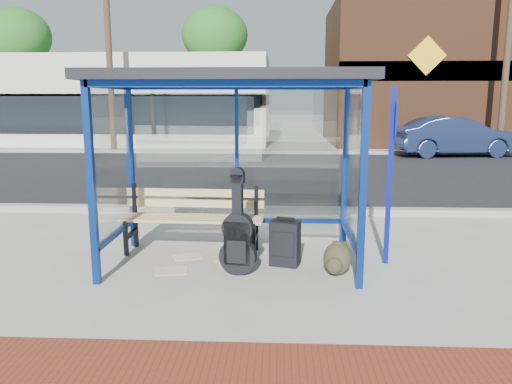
# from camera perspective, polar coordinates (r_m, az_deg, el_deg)

# --- Properties ---
(ground) EXTENTS (120.00, 120.00, 0.00)m
(ground) POSITION_cam_1_polar(r_m,az_deg,el_deg) (6.50, -2.68, -8.24)
(ground) COLOR #B2ADA0
(ground) RESTS_ON ground
(brick_paver_strip) EXTENTS (60.00, 1.00, 0.01)m
(brick_paver_strip) POSITION_cam_1_polar(r_m,az_deg,el_deg) (4.14, -6.27, -19.84)
(brick_paver_strip) COLOR maroon
(brick_paver_strip) RESTS_ON ground
(curb_near) EXTENTS (60.00, 0.25, 0.12)m
(curb_near) POSITION_cam_1_polar(r_m,az_deg,el_deg) (9.27, -1.01, -2.08)
(curb_near) COLOR gray
(curb_near) RESTS_ON ground
(street_asphalt) EXTENTS (60.00, 10.00, 0.00)m
(street_asphalt) POSITION_cam_1_polar(r_m,az_deg,el_deg) (14.29, 0.32, 2.19)
(street_asphalt) COLOR black
(street_asphalt) RESTS_ON ground
(curb_far) EXTENTS (60.00, 0.25, 0.12)m
(curb_far) POSITION_cam_1_polar(r_m,az_deg,el_deg) (19.34, 0.96, 4.58)
(curb_far) COLOR gray
(curb_far) RESTS_ON ground
(far_sidewalk) EXTENTS (60.00, 4.00, 0.01)m
(far_sidewalk) POSITION_cam_1_polar(r_m,az_deg,el_deg) (21.24, 1.12, 4.98)
(far_sidewalk) COLOR #B2ADA0
(far_sidewalk) RESTS_ON ground
(bus_shelter) EXTENTS (3.30, 1.80, 2.42)m
(bus_shelter) POSITION_cam_1_polar(r_m,az_deg,el_deg) (6.22, -2.79, 10.33)
(bus_shelter) COLOR navy
(bus_shelter) RESTS_ON ground
(storefront_white) EXTENTS (18.00, 6.04, 4.00)m
(storefront_white) POSITION_cam_1_polar(r_m,az_deg,el_deg) (25.95, -19.26, 9.84)
(storefront_white) COLOR silver
(storefront_white) RESTS_ON ground
(storefront_brown) EXTENTS (10.00, 7.08, 6.40)m
(storefront_brown) POSITION_cam_1_polar(r_m,az_deg,el_deg) (25.73, 19.95, 12.47)
(storefront_brown) COLOR #59331E
(storefront_brown) RESTS_ON ground
(tree_left) EXTENTS (3.60, 3.60, 7.03)m
(tree_left) POSITION_cam_1_polar(r_m,az_deg,el_deg) (31.86, -25.56, 15.68)
(tree_left) COLOR #4C3826
(tree_left) RESTS_ON ground
(tree_mid) EXTENTS (3.60, 3.60, 7.03)m
(tree_mid) POSITION_cam_1_polar(r_m,az_deg,el_deg) (28.55, -4.73, 17.35)
(tree_mid) COLOR #4C3826
(tree_mid) RESTS_ON ground
(tree_right) EXTENTS (3.60, 3.60, 7.03)m
(tree_right) POSITION_cam_1_polar(r_m,az_deg,el_deg) (30.72, 26.60, 15.82)
(tree_right) COLOR #4C3826
(tree_right) RESTS_ON ground
(utility_pole_west) EXTENTS (1.60, 0.24, 8.00)m
(utility_pole_west) POSITION_cam_1_polar(r_m,az_deg,el_deg) (20.71, -16.49, 15.78)
(utility_pole_west) COLOR #4C3826
(utility_pole_west) RESTS_ON ground
(utility_pole_east) EXTENTS (1.60, 0.24, 8.00)m
(utility_pole_east) POSITION_cam_1_polar(r_m,az_deg,el_deg) (21.35, 26.88, 14.93)
(utility_pole_east) COLOR #4C3826
(utility_pole_east) RESTS_ON ground
(bench) EXTENTS (1.97, 0.55, 0.92)m
(bench) POSITION_cam_1_polar(r_m,az_deg,el_deg) (6.95, -7.22, -2.60)
(bench) COLOR black
(bench) RESTS_ON ground
(guitar_bag) EXTENTS (0.46, 0.20, 1.23)m
(guitar_bag) POSITION_cam_1_polar(r_m,az_deg,el_deg) (6.02, -2.09, -5.30)
(guitar_bag) COLOR black
(guitar_bag) RESTS_ON ground
(suitcase) EXTENTS (0.41, 0.32, 0.63)m
(suitcase) POSITION_cam_1_polar(r_m,az_deg,el_deg) (6.37, 3.32, -5.88)
(suitcase) COLOR black
(suitcase) RESTS_ON ground
(backpack) EXTENTS (0.41, 0.39, 0.41)m
(backpack) POSITION_cam_1_polar(r_m,az_deg,el_deg) (6.14, 9.22, -7.62)
(backpack) COLOR #2B2D19
(backpack) RESTS_ON ground
(sign_post) EXTENTS (0.12, 0.28, 2.25)m
(sign_post) POSITION_cam_1_polar(r_m,az_deg,el_deg) (6.48, 15.15, 2.83)
(sign_post) COLOR #0D1992
(sign_post) RESTS_ON ground
(newspaper_a) EXTENTS (0.45, 0.40, 0.01)m
(newspaper_a) POSITION_cam_1_polar(r_m,az_deg,el_deg) (6.84, -7.86, -7.35)
(newspaper_a) COLOR white
(newspaper_a) RESTS_ON ground
(newspaper_b) EXTENTS (0.44, 0.38, 0.01)m
(newspaper_b) POSITION_cam_1_polar(r_m,az_deg,el_deg) (6.33, -9.64, -8.89)
(newspaper_b) COLOR white
(newspaper_b) RESTS_ON ground
(newspaper_c) EXTENTS (0.46, 0.49, 0.01)m
(newspaper_c) POSITION_cam_1_polar(r_m,az_deg,el_deg) (6.51, -2.90, -8.19)
(newspaper_c) COLOR white
(newspaper_c) RESTS_ON ground
(parked_car) EXTENTS (4.56, 2.08, 1.45)m
(parked_car) POSITION_cam_1_polar(r_m,az_deg,el_deg) (19.82, 21.78, 5.91)
(parked_car) COLOR #1A274A
(parked_car) RESTS_ON ground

